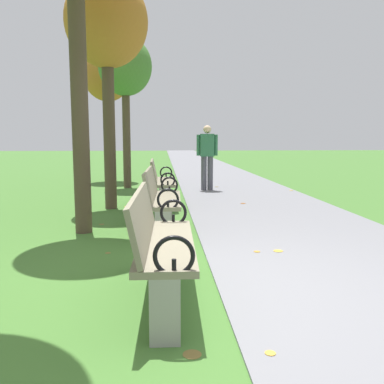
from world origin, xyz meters
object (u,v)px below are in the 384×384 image
park_bench_2 (161,199)px  tree_5 (107,76)px  park_bench_3 (161,181)px  tree_3 (107,25)px  tree_4 (125,69)px  pedestrian_walking (207,154)px  park_bench_1 (160,242)px

park_bench_2 → tree_5: (-1.61, 7.26, 2.71)m
park_bench_3 → tree_3: size_ratio=0.38×
tree_4 → pedestrian_walking: tree_4 is taller
tree_3 → tree_5: 5.17m
park_bench_2 → park_bench_3: (-0.00, 2.35, 0.00)m
park_bench_1 → park_bench_3: (-0.00, 4.75, 0.00)m
park_bench_3 → tree_3: tree_3 is taller
park_bench_1 → tree_5: (-1.61, 9.66, 2.71)m
tree_3 → park_bench_1: bearing=-78.2°
tree_3 → pedestrian_walking: 4.03m
park_bench_3 → tree_4: 4.15m
park_bench_1 → tree_3: bearing=101.8°
tree_4 → tree_3: bearing=-90.7°
park_bench_3 → pedestrian_walking: size_ratio=0.99×
tree_3 → tree_5: (-0.66, 5.13, -0.14)m
tree_3 → tree_4: bearing=89.3°
park_bench_2 → tree_4: size_ratio=0.41×
pedestrian_walking → park_bench_1: bearing=-99.3°
park_bench_1 → tree_4: bearing=96.7°
park_bench_3 → tree_4: bearing=106.5°
park_bench_2 → tree_5: tree_5 is taller
park_bench_2 → park_bench_3: same height
park_bench_2 → park_bench_1: bearing=-90.0°
tree_4 → park_bench_1: bearing=-83.3°
tree_3 → pedestrian_walking: size_ratio=2.61×
tree_3 → tree_5: size_ratio=1.04×
tree_4 → park_bench_3: bearing=-73.5°
park_bench_3 → tree_5: (-1.61, 4.91, 2.71)m
park_bench_3 → tree_3: (-0.95, -0.22, 2.85)m
pedestrian_walking → tree_4: bearing=157.9°
park_bench_3 → park_bench_1: bearing=-90.0°
tree_4 → tree_5: (-0.70, 1.84, 0.09)m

